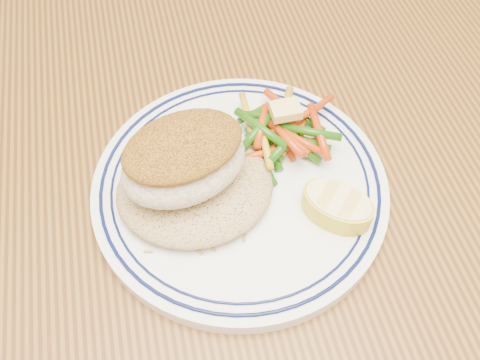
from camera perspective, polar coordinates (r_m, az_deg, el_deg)
name	(u,v)px	position (r m, az deg, el deg)	size (l,w,h in m)	color
dining_table	(257,286)	(0.54, 1.86, -11.27)	(1.50, 0.90, 0.75)	#4E2D0F
plate	(240,187)	(0.47, 0.00, -0.74)	(0.26, 0.26, 0.02)	white
rice_pilaf	(195,186)	(0.45, -4.85, -0.63)	(0.13, 0.12, 0.03)	#A68853
fish_fillet	(184,159)	(0.43, -6.04, 2.23)	(0.12, 0.10, 0.05)	beige
vegetable_pile	(282,131)	(0.49, 4.50, 5.24)	(0.11, 0.10, 0.03)	#B73409
butter_pat	(286,110)	(0.48, 4.88, 7.43)	(0.03, 0.02, 0.01)	#EDD173
lemon_wedge	(337,205)	(0.45, 10.33, -2.68)	(0.08, 0.08, 0.02)	yellow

